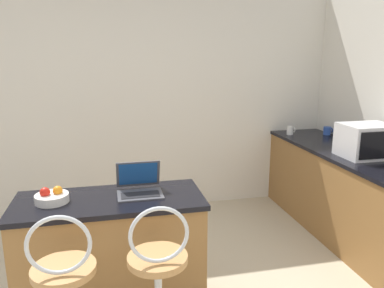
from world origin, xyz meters
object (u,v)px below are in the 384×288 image
Objects in this scene: laptop at (139,185)px; mug_blue at (327,131)px; mug_white at (290,130)px; microwave at (367,141)px; fruit_bowl at (52,197)px.

laptop is 2.95× the size of mug_blue.
mug_white reaches higher than mug_blue.
mug_white is (-0.43, 0.10, 0.00)m from mug_blue.
microwave is 1.01m from mug_blue.
laptop reaches higher than fruit_bowl.
microwave is at bearing -102.08° from mug_blue.
fruit_bowl is (-2.72, -0.53, -0.12)m from microwave.
mug_white is (1.94, 1.57, -0.00)m from laptop.
mug_white is at bearing 101.56° from microwave.
fruit_bowl is (-2.50, -1.61, -0.01)m from mug_white.
laptop is 0.57m from fruit_bowl.
mug_white is 2.98m from fruit_bowl.
mug_blue is (2.37, 1.46, -0.01)m from laptop.
laptop is 3.02× the size of mug_white.
laptop is 2.78m from mug_blue.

